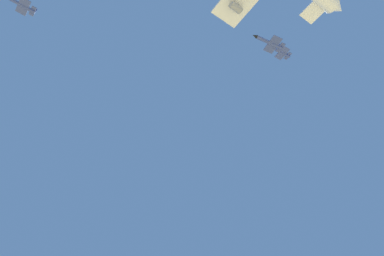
{
  "coord_description": "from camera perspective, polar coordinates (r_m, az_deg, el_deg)",
  "views": [
    {
      "loc": [
        22.24,
        78.5,
        2.5
      ],
      "look_at": [
        -8.03,
        22.18,
        66.93
      ],
      "focal_mm": 33.66,
      "sensor_mm": 36.0,
      "label": 1
    }
  ],
  "objects": [
    {
      "name": "chase_jet_lead",
      "position": [
        177.93,
        -25.65,
        17.29
      ],
      "size": [
        15.29,
        8.52,
        4.0
      ],
      "rotation": [
        0.0,
        0.0,
        0.14
      ],
      "color": "#38478C"
    },
    {
      "name": "chase_jet_left_wing",
      "position": [
        204.36,
        13.75,
        11.67
      ],
      "size": [
        15.22,
        8.16,
        4.0
      ],
      "rotation": [
        0.0,
        0.0,
        0.04
      ],
      "color": "#38478C"
    },
    {
      "name": "chase_jet_right_wing",
      "position": [
        158.2,
        12.2,
        13.06
      ],
      "size": [
        15.22,
        8.17,
        4.0
      ],
      "rotation": [
        0.0,
        0.0,
        -0.04
      ],
      "color": "#38478C"
    }
  ]
}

